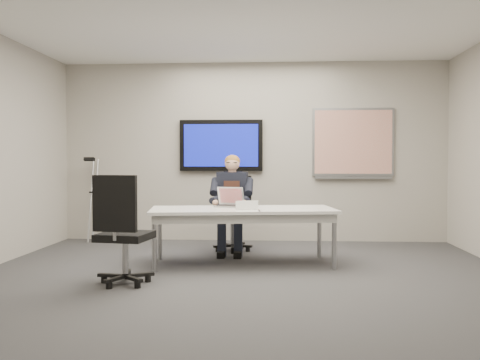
# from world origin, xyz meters

# --- Properties ---
(floor) EXTENTS (6.00, 6.00, 0.02)m
(floor) POSITION_xyz_m (0.00, 0.00, 0.00)
(floor) COLOR #343336
(floor) RESTS_ON ground
(ceiling) EXTENTS (6.00, 6.00, 0.02)m
(ceiling) POSITION_xyz_m (0.00, 0.00, 2.80)
(ceiling) COLOR white
(ceiling) RESTS_ON wall_back
(wall_back) EXTENTS (6.00, 0.02, 2.80)m
(wall_back) POSITION_xyz_m (0.00, 3.00, 1.40)
(wall_back) COLOR #A8A398
(wall_back) RESTS_ON ground
(wall_front) EXTENTS (6.00, 0.02, 2.80)m
(wall_front) POSITION_xyz_m (0.00, -3.00, 1.40)
(wall_front) COLOR #A8A398
(wall_front) RESTS_ON ground
(conference_table) EXTENTS (2.31, 1.21, 0.68)m
(conference_table) POSITION_xyz_m (-0.05, 1.04, 0.60)
(conference_table) COLOR white
(conference_table) RESTS_ON ground
(tv_display) EXTENTS (1.30, 0.09, 0.80)m
(tv_display) POSITION_xyz_m (-0.50, 2.95, 1.50)
(tv_display) COLOR black
(tv_display) RESTS_ON wall_back
(whiteboard) EXTENTS (1.25, 0.08, 1.10)m
(whiteboard) POSITION_xyz_m (1.55, 2.97, 1.53)
(whiteboard) COLOR gray
(whiteboard) RESTS_ON wall_back
(office_chair_far) EXTENTS (0.59, 0.59, 1.05)m
(office_chair_far) POSITION_xyz_m (-0.24, 2.04, 0.33)
(office_chair_far) COLOR black
(office_chair_far) RESTS_ON ground
(office_chair_near) EXTENTS (0.60, 0.60, 1.12)m
(office_chair_near) POSITION_xyz_m (-1.19, -0.13, 0.35)
(office_chair_near) COLOR black
(office_chair_near) RESTS_ON ground
(seated_person) EXTENTS (0.43, 0.73, 1.34)m
(seated_person) POSITION_xyz_m (-0.25, 1.79, 0.54)
(seated_person) COLOR #1F2434
(seated_person) RESTS_ON office_chair_far
(crutch) EXTENTS (0.24, 0.69, 1.40)m
(crutch) POSITION_xyz_m (-2.50, 2.77, 0.67)
(crutch) COLOR #ABAEB3
(crutch) RESTS_ON ground
(laptop) EXTENTS (0.40, 0.40, 0.24)m
(laptop) POSITION_xyz_m (-0.22, 1.27, 0.74)
(laptop) COLOR #AEAEB0
(laptop) RESTS_ON conference_table
(name_tent) EXTENTS (0.28, 0.15, 0.11)m
(name_tent) POSITION_xyz_m (0.01, 0.86, 0.73)
(name_tent) COLOR silver
(name_tent) RESTS_ON conference_table
(pen) EXTENTS (0.03, 0.15, 0.01)m
(pen) POSITION_xyz_m (0.16, 0.70, 0.69)
(pen) COLOR black
(pen) RESTS_ON conference_table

